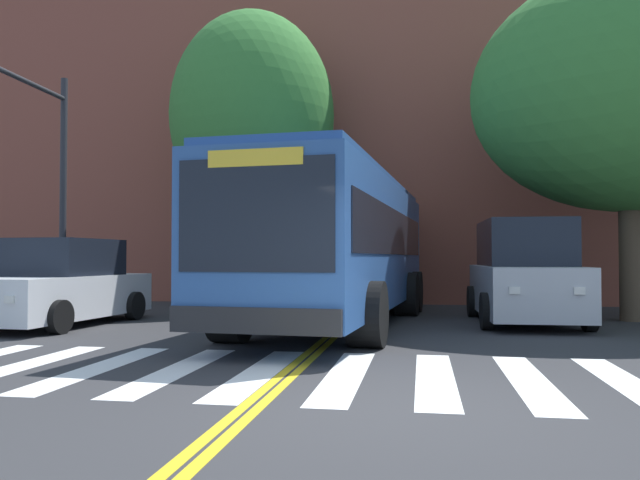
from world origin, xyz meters
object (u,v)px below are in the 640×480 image
object	(u,v)px
car_white_near_lane	(63,286)
traffic_light_far_corner	(25,146)
street_tree_curbside_large	(628,92)
street_tree_curbside_small	(252,118)
car_silver_far_lane	(524,275)
city_bus	(340,245)

from	to	relation	value
car_white_near_lane	traffic_light_far_corner	distance (m)	3.16
street_tree_curbside_large	street_tree_curbside_small	distance (m)	9.83
car_silver_far_lane	street_tree_curbside_large	world-z (taller)	street_tree_curbside_large
traffic_light_far_corner	street_tree_curbside_small	world-z (taller)	street_tree_curbside_small
car_white_near_lane	car_silver_far_lane	size ratio (longest dim) A/B	1.00
street_tree_curbside_large	car_silver_far_lane	bearing A→B (deg)	-160.65
car_silver_far_lane	traffic_light_far_corner	distance (m)	11.36
city_bus	street_tree_curbside_large	xyz separation A→B (m)	(6.55, 1.76, 3.57)
city_bus	traffic_light_far_corner	world-z (taller)	traffic_light_far_corner
car_white_near_lane	traffic_light_far_corner	xyz separation A→B (m)	(-0.80, -0.24, 3.05)
city_bus	street_tree_curbside_small	size ratio (longest dim) A/B	1.27
city_bus	traffic_light_far_corner	xyz separation A→B (m)	(-6.73, -1.36, 2.15)
street_tree_curbside_large	street_tree_curbside_small	world-z (taller)	street_tree_curbside_small
city_bus	street_tree_curbside_small	bearing A→B (deg)	128.61
city_bus	car_silver_far_lane	world-z (taller)	city_bus
city_bus	car_white_near_lane	bearing A→B (deg)	-169.24
city_bus	car_silver_far_lane	xyz separation A→B (m)	(4.04, 0.88, -0.67)
car_white_near_lane	traffic_light_far_corner	size ratio (longest dim) A/B	0.80
car_white_near_lane	street_tree_curbside_small	size ratio (longest dim) A/B	0.54
car_silver_far_lane	traffic_light_far_corner	bearing A→B (deg)	-168.25
city_bus	street_tree_curbside_small	xyz separation A→B (m)	(-3.06, 3.83, 3.78)
car_silver_far_lane	street_tree_curbside_large	size ratio (longest dim) A/B	0.58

